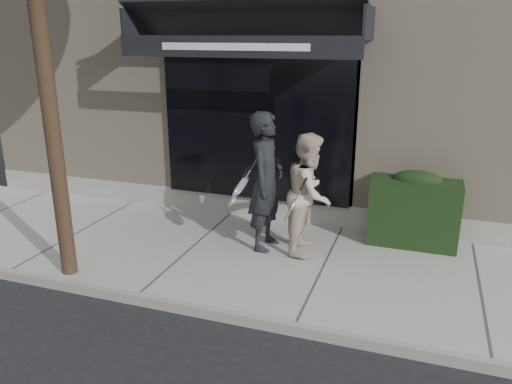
% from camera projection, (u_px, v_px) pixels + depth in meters
% --- Properties ---
extents(ground, '(80.00, 80.00, 0.00)m').
position_uv_depth(ground, '(323.00, 273.00, 6.94)').
color(ground, black).
rests_on(ground, ground).
extents(sidewalk, '(20.00, 3.00, 0.12)m').
position_uv_depth(sidewalk, '(324.00, 270.00, 6.92)').
color(sidewalk, '#9D9D98').
rests_on(sidewalk, ground).
extents(curb, '(20.00, 0.10, 0.14)m').
position_uv_depth(curb, '(295.00, 329.00, 5.52)').
color(curb, gray).
rests_on(curb, ground).
extents(building_facade, '(14.30, 8.04, 5.64)m').
position_uv_depth(building_facade, '(376.00, 55.00, 10.57)').
color(building_facade, tan).
rests_on(building_facade, ground).
extents(hedge, '(1.30, 0.70, 1.14)m').
position_uv_depth(hedge, '(414.00, 209.00, 7.52)').
color(hedge, black).
rests_on(hedge, sidewalk).
extents(pedestrian_front, '(0.75, 0.85, 2.04)m').
position_uv_depth(pedestrian_front, '(266.00, 182.00, 7.22)').
color(pedestrian_front, black).
rests_on(pedestrian_front, sidewalk).
extents(pedestrian_back, '(0.68, 0.96, 1.76)m').
position_uv_depth(pedestrian_back, '(309.00, 194.00, 7.13)').
color(pedestrian_back, beige).
rests_on(pedestrian_back, sidewalk).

